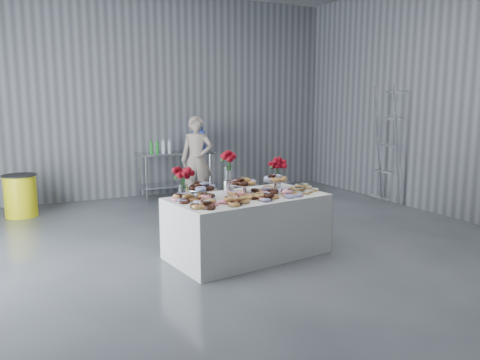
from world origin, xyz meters
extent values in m
plane|color=#3D4045|center=(0.00, 0.00, 0.00)|extent=(9.00, 9.00, 0.00)
cube|color=gray|center=(0.00, 4.50, 2.00)|extent=(8.00, 0.04, 4.00)
cube|color=silver|center=(0.11, 0.24, 0.38)|extent=(2.02, 1.26, 0.75)
cube|color=silver|center=(0.44, 4.10, 0.88)|extent=(1.50, 0.60, 0.04)
cube|color=silver|center=(0.44, 4.10, 0.25)|extent=(1.40, 0.55, 0.03)
cylinder|color=silver|center=(-0.21, 3.85, 0.43)|extent=(0.04, 0.04, 0.86)
cylinder|color=silver|center=(1.09, 3.85, 0.43)|extent=(0.04, 0.04, 0.86)
cylinder|color=silver|center=(-0.21, 4.35, 0.43)|extent=(0.04, 0.04, 0.86)
cylinder|color=silver|center=(1.09, 4.35, 0.43)|extent=(0.04, 0.04, 0.86)
cylinder|color=silver|center=(-0.45, 0.31, 0.81)|extent=(0.06, 0.06, 0.12)
cylinder|color=silver|center=(-0.45, 0.31, 0.88)|extent=(0.36, 0.36, 0.01)
cylinder|color=silver|center=(0.14, 0.40, 0.81)|extent=(0.06, 0.06, 0.12)
cylinder|color=silver|center=(0.14, 0.40, 0.88)|extent=(0.36, 0.36, 0.01)
cylinder|color=silver|center=(0.63, 0.47, 0.81)|extent=(0.06, 0.06, 0.12)
cylinder|color=silver|center=(0.63, 0.47, 0.88)|extent=(0.36, 0.36, 0.01)
cylinder|color=white|center=(-0.67, 0.38, 0.84)|extent=(0.11, 0.11, 0.18)
cylinder|color=#1E5919|center=(-0.67, 0.38, 0.97)|extent=(0.04, 0.04, 0.18)
cylinder|color=white|center=(0.76, 0.64, 0.84)|extent=(0.11, 0.11, 0.18)
cylinder|color=#1E5919|center=(0.76, 0.64, 0.97)|extent=(0.04, 0.04, 0.18)
cylinder|color=silver|center=(0.01, 0.58, 0.82)|extent=(0.14, 0.14, 0.15)
cylinder|color=white|center=(0.01, 0.58, 0.99)|extent=(0.11, 0.11, 0.18)
cylinder|color=#1E5919|center=(0.01, 0.58, 1.12)|extent=(0.04, 0.04, 0.18)
cylinder|color=#4560EC|center=(0.94, 4.10, 1.10)|extent=(0.28, 0.28, 0.40)
sphere|color=#4560EC|center=(0.94, 4.10, 1.36)|extent=(0.20, 0.20, 0.20)
imported|color=#CC8C93|center=(0.64, 3.41, 0.81)|extent=(0.70, 0.59, 1.62)
cylinder|color=yellow|center=(-2.38, 3.65, 0.34)|extent=(0.51, 0.51, 0.68)
cylinder|color=black|center=(-2.38, 3.65, 0.69)|extent=(0.55, 0.55, 0.02)
camera|label=1|loc=(-2.42, -4.76, 1.90)|focal=35.00mm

